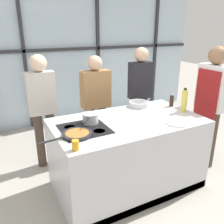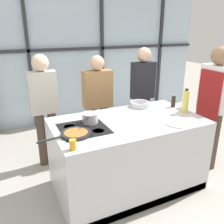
# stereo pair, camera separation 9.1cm
# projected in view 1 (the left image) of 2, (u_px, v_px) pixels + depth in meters

# --- Properties ---
(ground_plane) EXTENTS (18.00, 18.00, 0.00)m
(ground_plane) POSITION_uv_depth(u_px,v_px,m) (127.00, 184.00, 3.16)
(ground_plane) COLOR #ADA89E
(back_window_wall) EXTENTS (6.40, 0.10, 2.80)m
(back_window_wall) POSITION_uv_depth(u_px,v_px,m) (63.00, 56.00, 4.89)
(back_window_wall) COLOR silver
(back_window_wall) RESTS_ON ground_plane
(demo_island) EXTENTS (1.81, 1.02, 0.92)m
(demo_island) POSITION_uv_depth(u_px,v_px,m) (127.00, 154.00, 3.00)
(demo_island) COLOR silver
(demo_island) RESTS_ON ground_plane
(chef) EXTENTS (0.24, 0.44, 1.74)m
(chef) POSITION_uv_depth(u_px,v_px,m) (211.00, 101.00, 3.33)
(chef) COLOR #47382D
(chef) RESTS_ON ground_plane
(spectator_far_left) EXTENTS (0.38, 0.23, 1.64)m
(spectator_far_left) POSITION_uv_depth(u_px,v_px,m) (42.00, 105.00, 3.31)
(spectator_far_left) COLOR #47382D
(spectator_far_left) RESTS_ON ground_plane
(spectator_center_left) EXTENTS (0.44, 0.22, 1.58)m
(spectator_center_left) POSITION_uv_depth(u_px,v_px,m) (96.00, 101.00, 3.68)
(spectator_center_left) COLOR black
(spectator_center_left) RESTS_ON ground_plane
(spectator_center_right) EXTENTS (0.39, 0.23, 1.67)m
(spectator_center_right) POSITION_uv_depth(u_px,v_px,m) (140.00, 90.00, 4.00)
(spectator_center_right) COLOR black
(spectator_center_right) RESTS_ON ground_plane
(frying_pan) EXTENTS (0.56, 0.32, 0.03)m
(frying_pan) POSITION_uv_depth(u_px,v_px,m) (76.00, 134.00, 2.44)
(frying_pan) COLOR #232326
(frying_pan) RESTS_ON demo_island
(saucepan) EXTENTS (0.26, 0.30, 0.12)m
(saucepan) POSITION_uv_depth(u_px,v_px,m) (90.00, 118.00, 2.74)
(saucepan) COLOR silver
(saucepan) RESTS_ON demo_island
(white_plate) EXTENTS (0.27, 0.27, 0.01)m
(white_plate) POSITION_uv_depth(u_px,v_px,m) (177.00, 123.00, 2.76)
(white_plate) COLOR white
(white_plate) RESTS_ON demo_island
(mixing_bowl) EXTENTS (0.28, 0.28, 0.07)m
(mixing_bowl) POSITION_uv_depth(u_px,v_px,m) (139.00, 104.00, 3.33)
(mixing_bowl) COLOR silver
(mixing_bowl) RESTS_ON demo_island
(oil_bottle) EXTENTS (0.07, 0.07, 0.32)m
(oil_bottle) POSITION_uv_depth(u_px,v_px,m) (184.00, 101.00, 3.09)
(oil_bottle) COLOR #E0CC4C
(oil_bottle) RESTS_ON demo_island
(pepper_grinder) EXTENTS (0.06, 0.06, 0.19)m
(pepper_grinder) POSITION_uv_depth(u_px,v_px,m) (172.00, 101.00, 3.32)
(pepper_grinder) COLOR #332319
(pepper_grinder) RESTS_ON demo_island
(juice_glass_near) EXTENTS (0.07, 0.07, 0.10)m
(juice_glass_near) POSITION_uv_depth(u_px,v_px,m) (75.00, 145.00, 2.14)
(juice_glass_near) COLOR orange
(juice_glass_near) RESTS_ON demo_island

